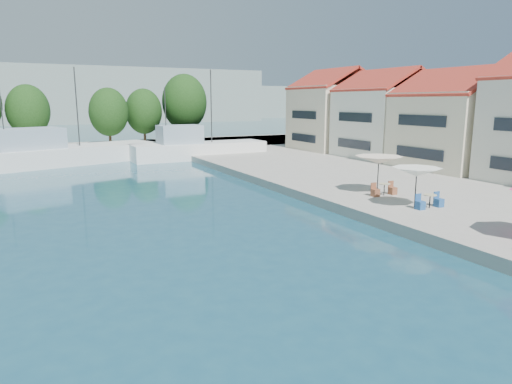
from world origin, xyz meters
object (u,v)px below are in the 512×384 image
umbrella_cream (379,160)px  umbrella_white (417,172)px  trawler_04 (196,149)px  trawler_03 (56,154)px

umbrella_cream → umbrella_white: bearing=-102.8°
umbrella_white → umbrella_cream: umbrella_cream is taller
trawler_04 → umbrella_white: (2.01, -30.63, 1.51)m
umbrella_cream → trawler_04: bearing=96.3°
trawler_03 → umbrella_cream: bearing=-75.8°
umbrella_cream → trawler_03: bearing=121.7°
trawler_04 → umbrella_cream: bearing=-84.9°
umbrella_white → umbrella_cream: bearing=77.2°
trawler_03 → trawler_04: 14.53m
umbrella_white → trawler_03: bearing=117.1°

